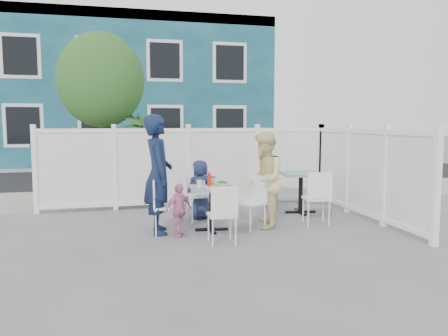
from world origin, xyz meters
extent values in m
plane|color=slate|center=(0.00, 0.00, 0.00)|extent=(80.00, 80.00, 0.00)
cube|color=gray|center=(0.00, 3.80, 0.01)|extent=(24.00, 2.60, 0.01)
cube|color=black|center=(0.00, 7.50, 0.00)|extent=(24.00, 5.00, 0.01)
cube|color=gray|center=(0.00, 10.60, 0.01)|extent=(24.00, 1.60, 0.01)
cube|color=#154453|center=(-0.50, 14.00, 3.00)|extent=(11.00, 6.00, 6.00)
cube|color=white|center=(-0.50, 11.04, 5.80)|extent=(11.00, 0.08, 0.40)
cube|color=black|center=(-3.00, 11.02, 1.60)|extent=(1.20, 0.04, 1.40)
cube|color=black|center=(1.00, 11.02, 1.60)|extent=(1.20, 0.04, 1.40)
cube|color=black|center=(-3.00, 11.02, 4.10)|extent=(1.20, 0.04, 1.40)
cube|color=black|center=(1.00, 11.02, 4.10)|extent=(1.20, 0.04, 1.40)
cube|color=white|center=(0.10, 2.40, 0.82)|extent=(5.80, 0.04, 1.40)
cube|color=white|center=(0.10, 2.40, 1.56)|extent=(5.86, 0.08, 0.08)
cube|color=white|center=(0.10, 2.40, 0.06)|extent=(5.86, 0.08, 0.12)
cube|color=white|center=(3.00, 0.60, 0.82)|extent=(0.04, 3.60, 1.40)
cube|color=white|center=(3.00, 0.60, 1.56)|extent=(0.08, 3.66, 0.08)
cube|color=white|center=(3.00, 0.60, 0.06)|extent=(0.08, 3.66, 0.12)
cylinder|color=#382316|center=(-1.60, 3.30, 1.20)|extent=(0.12, 0.12, 2.40)
ellipsoid|color=#2A5322|center=(-1.60, 3.30, 2.60)|extent=(1.80, 1.62, 1.98)
cube|color=gold|center=(-2.77, 4.00, 0.59)|extent=(0.66, 0.49, 1.18)
imported|color=#2A5322|center=(-0.75, 3.10, 0.95)|extent=(1.50, 1.50, 1.90)
imported|color=#2A5322|center=(1.27, 3.00, 0.76)|extent=(1.80, 1.79, 1.51)
cube|color=#3D677D|center=(0.16, 0.37, 0.68)|extent=(0.71, 0.71, 0.04)
cylinder|color=black|center=(0.16, 0.37, 0.34)|extent=(0.08, 0.08, 0.65)
cube|color=black|center=(0.16, 0.37, 0.02)|extent=(0.53, 0.11, 0.04)
cube|color=black|center=(0.16, 0.37, 0.02)|extent=(0.11, 0.53, 0.04)
cube|color=#3D677D|center=(2.08, 1.31, 0.75)|extent=(0.81, 0.81, 0.04)
cylinder|color=black|center=(2.08, 1.31, 0.37)|extent=(0.08, 0.08, 0.71)
cube|color=black|center=(2.08, 1.31, 0.02)|extent=(0.58, 0.15, 0.04)
cube|color=black|center=(2.08, 1.31, 0.02)|extent=(0.15, 0.58, 0.04)
cube|color=white|center=(-0.57, 0.35, 0.42)|extent=(0.38, 0.40, 0.04)
cube|color=white|center=(-0.75, 0.35, 0.65)|extent=(0.04, 0.39, 0.42)
cylinder|color=white|center=(-0.41, 0.51, 0.21)|extent=(0.02, 0.02, 0.42)
cylinder|color=white|center=(-0.42, 0.18, 0.21)|extent=(0.02, 0.02, 0.42)
cylinder|color=white|center=(-0.73, 0.52, 0.21)|extent=(0.02, 0.02, 0.42)
cylinder|color=white|center=(-0.74, 0.19, 0.21)|extent=(0.02, 0.02, 0.42)
cube|color=white|center=(0.81, 0.37, 0.41)|extent=(0.50, 0.51, 0.04)
cube|color=white|center=(0.97, 0.44, 0.65)|extent=(0.19, 0.36, 0.41)
cylinder|color=white|center=(0.74, 0.15, 0.21)|extent=(0.02, 0.02, 0.41)
cylinder|color=white|center=(0.60, 0.45, 0.21)|extent=(0.02, 0.02, 0.41)
cylinder|color=white|center=(1.02, 0.29, 0.21)|extent=(0.02, 0.02, 0.41)
cylinder|color=white|center=(0.88, 0.59, 0.21)|extent=(0.02, 0.02, 0.41)
cube|color=white|center=(0.11, 1.05, 0.46)|extent=(0.44, 0.42, 0.04)
cube|color=white|center=(0.10, 1.25, 0.72)|extent=(0.43, 0.05, 0.46)
cylinder|color=white|center=(0.30, 0.89, 0.23)|extent=(0.02, 0.02, 0.46)
cylinder|color=white|center=(-0.07, 0.87, 0.23)|extent=(0.02, 0.02, 0.46)
cylinder|color=white|center=(0.28, 1.23, 0.23)|extent=(0.02, 0.02, 0.46)
cylinder|color=white|center=(-0.08, 1.22, 0.23)|extent=(0.02, 0.02, 0.46)
cube|color=white|center=(0.15, -0.39, 0.41)|extent=(0.38, 0.36, 0.04)
cube|color=white|center=(0.15, -0.56, 0.64)|extent=(0.38, 0.03, 0.41)
cylinder|color=white|center=(-0.01, -0.23, 0.20)|extent=(0.02, 0.02, 0.41)
cylinder|color=white|center=(0.32, -0.24, 0.20)|extent=(0.02, 0.02, 0.41)
cylinder|color=white|center=(-0.01, -0.54, 0.20)|extent=(0.02, 0.02, 0.41)
cylinder|color=white|center=(0.32, -0.54, 0.20)|extent=(0.02, 0.02, 0.41)
cube|color=white|center=(1.96, 0.39, 0.44)|extent=(0.47, 0.45, 0.04)
cube|color=white|center=(1.93, 0.20, 0.68)|extent=(0.41, 0.09, 0.44)
cylinder|color=white|center=(1.81, 0.58, 0.22)|extent=(0.02, 0.02, 0.44)
cylinder|color=white|center=(2.16, 0.52, 0.22)|extent=(0.02, 0.02, 0.44)
cylinder|color=white|center=(1.76, 0.25, 0.22)|extent=(0.02, 0.02, 0.44)
cylinder|color=white|center=(2.11, 0.20, 0.22)|extent=(0.02, 0.02, 0.44)
imported|color=#111C38|center=(-0.67, 0.41, 0.92)|extent=(0.45, 0.68, 1.84)
imported|color=#E5C548|center=(1.04, 0.39, 0.78)|extent=(0.79, 0.90, 1.57)
imported|color=#1C2548|center=(0.13, 1.26, 0.53)|extent=(0.58, 0.45, 1.06)
imported|color=pink|center=(-0.39, 0.14, 0.40)|extent=(0.51, 0.40, 0.81)
cylinder|color=white|center=(0.15, 0.19, 0.71)|extent=(0.24, 0.24, 0.01)
cylinder|color=white|center=(0.01, 0.44, 0.71)|extent=(0.20, 0.20, 0.01)
imported|color=white|center=(0.33, 0.38, 0.73)|extent=(0.25, 0.25, 0.06)
cylinder|color=beige|center=(-0.04, 0.35, 0.77)|extent=(0.09, 0.09, 0.13)
cylinder|color=beige|center=(0.23, 0.61, 0.76)|extent=(0.08, 0.08, 0.12)
cylinder|color=#B7220F|center=(0.13, 0.41, 0.80)|extent=(0.06, 0.06, 0.20)
cylinder|color=white|center=(0.08, 0.59, 0.74)|extent=(0.03, 0.03, 0.07)
cylinder|color=black|center=(0.14, 0.64, 0.74)|extent=(0.03, 0.03, 0.08)
camera|label=1|loc=(-1.21, -6.31, 1.72)|focal=35.00mm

